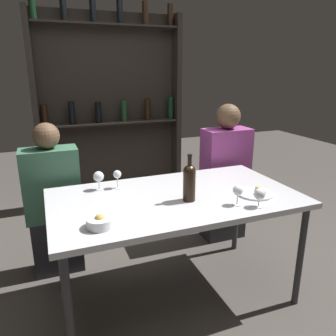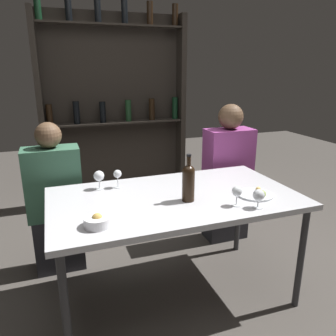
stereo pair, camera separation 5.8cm
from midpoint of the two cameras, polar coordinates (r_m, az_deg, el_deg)
name	(u,v)px [view 1 (the left image)]	position (r m, az deg, el deg)	size (l,w,h in m)	color
ground_plane	(175,294)	(2.52, 0.47, -21.08)	(10.00, 10.00, 0.00)	#47423D
dining_table	(175,203)	(2.16, 0.51, -6.20)	(1.59, 0.89, 0.76)	silver
wine_rack_wall	(110,105)	(3.89, -10.46, 10.75)	(1.67, 0.21, 2.26)	#28231E
wine_bottle	(189,181)	(2.02, 2.91, -2.26)	(0.08, 0.08, 0.30)	black
wine_glass_0	(99,177)	(2.26, -12.73, -1.55)	(0.07, 0.07, 0.13)	silver
wine_glass_1	(117,175)	(2.27, -9.56, -1.28)	(0.06, 0.06, 0.13)	silver
wine_glass_2	(238,191)	(2.01, 11.26, -4.02)	(0.06, 0.06, 0.12)	silver
wine_glass_3	(259,195)	(2.01, 14.82, -4.52)	(0.07, 0.07, 0.11)	silver
food_plate_0	(256,193)	(2.21, 14.38, -4.27)	(0.24, 0.24, 0.05)	silver
snack_bowl	(100,222)	(1.76, -12.70, -9.16)	(0.14, 0.14, 0.07)	white
seated_person_left	(54,205)	(2.67, -19.87, -6.10)	(0.41, 0.22, 1.18)	#26262B
seated_person_right	(225,177)	(3.04, 9.33, -1.55)	(0.42, 0.22, 1.26)	#26262B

